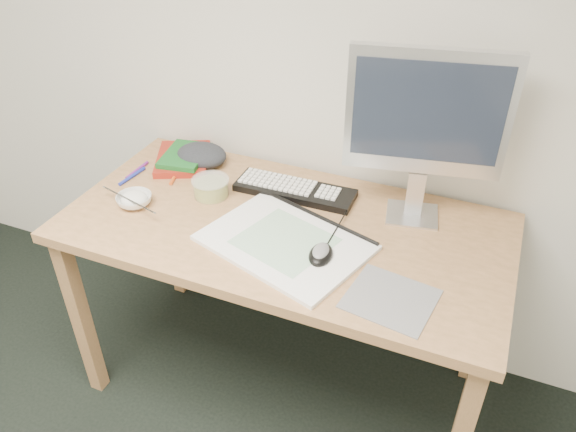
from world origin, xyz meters
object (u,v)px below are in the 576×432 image
(desk, at_px, (284,244))
(keyboard, at_px, (295,190))
(rice_bowl, at_px, (134,200))
(sketchpad, at_px, (285,243))
(monitor, at_px, (427,118))

(desk, height_order, keyboard, keyboard)
(desk, bearing_deg, rice_bowl, -169.46)
(desk, xyz_separation_m, sketchpad, (0.04, -0.10, 0.09))
(keyboard, xyz_separation_m, rice_bowl, (-0.46, -0.27, 0.01))
(sketchpad, xyz_separation_m, keyboard, (-0.08, 0.28, 0.01))
(desk, xyz_separation_m, monitor, (0.36, 0.20, 0.42))
(monitor, bearing_deg, keyboard, 172.45)
(keyboard, bearing_deg, rice_bowl, -150.68)
(desk, bearing_deg, sketchpad, -65.63)
(monitor, distance_m, rice_bowl, 0.96)
(keyboard, bearing_deg, desk, -79.86)
(keyboard, relative_size, rice_bowl, 3.53)
(keyboard, xyz_separation_m, monitor, (0.40, 0.02, 0.33))
(desk, relative_size, keyboard, 3.42)
(keyboard, bearing_deg, sketchpad, -74.97)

